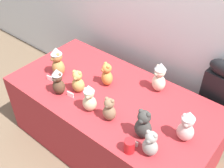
# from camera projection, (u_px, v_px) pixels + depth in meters

# --- Properties ---
(ground_plane) EXTENTS (10.00, 10.00, 0.00)m
(ground_plane) POSITION_uv_depth(u_px,v_px,m) (96.00, 158.00, 2.76)
(ground_plane) COLOR brown
(wall_back) EXTENTS (7.00, 0.08, 2.60)m
(wall_back) POSITION_uv_depth(u_px,v_px,m) (163.00, 6.00, 2.53)
(wall_back) COLOR silver
(wall_back) RESTS_ON ground_plane
(display_table) EXTENTS (1.97, 1.00, 0.70)m
(display_table) POSITION_uv_depth(u_px,v_px,m) (112.00, 121.00, 2.68)
(display_table) COLOR maroon
(display_table) RESTS_ON ground_plane
(instrument_case) EXTENTS (0.29, 0.15, 1.05)m
(instrument_case) POSITION_uv_depth(u_px,v_px,m) (213.00, 106.00, 2.59)
(instrument_case) COLOR black
(instrument_case) RESTS_ON ground_plane
(teddy_bear_cream) EXTENTS (0.16, 0.15, 0.30)m
(teddy_bear_cream) POSITION_uv_depth(u_px,v_px,m) (159.00, 77.00, 2.42)
(teddy_bear_cream) COLOR beige
(teddy_bear_cream) RESTS_ON display_table
(teddy_bear_honey) EXTENTS (0.14, 0.13, 0.23)m
(teddy_bear_honey) POSITION_uv_depth(u_px,v_px,m) (78.00, 82.00, 2.43)
(teddy_bear_honey) COLOR tan
(teddy_bear_honey) RESTS_ON display_table
(teddy_bear_charcoal) EXTENTS (0.14, 0.13, 0.27)m
(teddy_bear_charcoal) POSITION_uv_depth(u_px,v_px,m) (143.00, 125.00, 2.01)
(teddy_bear_charcoal) COLOR #383533
(teddy_bear_charcoal) RESTS_ON display_table
(teddy_bear_cocoa) EXTENTS (0.14, 0.12, 0.27)m
(teddy_bear_cocoa) POSITION_uv_depth(u_px,v_px,m) (58.00, 82.00, 2.39)
(teddy_bear_cocoa) COLOR #4C3323
(teddy_bear_cocoa) RESTS_ON display_table
(teddy_bear_blush) EXTENTS (0.15, 0.13, 0.29)m
(teddy_bear_blush) POSITION_uv_depth(u_px,v_px,m) (186.00, 126.00, 1.97)
(teddy_bear_blush) COLOR beige
(teddy_bear_blush) RESTS_ON display_table
(teddy_bear_sand) EXTENTS (0.15, 0.14, 0.27)m
(teddy_bear_sand) POSITION_uv_depth(u_px,v_px,m) (89.00, 98.00, 2.23)
(teddy_bear_sand) COLOR #CCB78E
(teddy_bear_sand) RESTS_ON display_table
(teddy_bear_mocha) EXTENTS (0.12, 0.11, 0.22)m
(teddy_bear_mocha) POSITION_uv_depth(u_px,v_px,m) (110.00, 109.00, 2.16)
(teddy_bear_mocha) COLOR #7F6047
(teddy_bear_mocha) RESTS_ON display_table
(teddy_bear_ginger) EXTENTS (0.15, 0.14, 0.24)m
(teddy_bear_ginger) POSITION_uv_depth(u_px,v_px,m) (107.00, 75.00, 2.51)
(teddy_bear_ginger) COLOR #D17F3D
(teddy_bear_ginger) RESTS_ON display_table
(teddy_bear_ash) EXTENTS (0.13, 0.11, 0.23)m
(teddy_bear_ash) POSITION_uv_depth(u_px,v_px,m) (150.00, 144.00, 1.89)
(teddy_bear_ash) COLOR gray
(teddy_bear_ash) RESTS_ON display_table
(teddy_bear_caramel) EXTENTS (0.17, 0.15, 0.31)m
(teddy_bear_caramel) POSITION_uv_depth(u_px,v_px,m) (57.00, 62.00, 2.59)
(teddy_bear_caramel) COLOR #B27A42
(teddy_bear_caramel) RESTS_ON display_table
(party_cup_red) EXTENTS (0.08, 0.08, 0.11)m
(party_cup_red) POSITION_uv_depth(u_px,v_px,m) (129.00, 146.00, 1.94)
(party_cup_red) COLOR red
(party_cup_red) RESTS_ON display_table
(name_card_front_left) EXTENTS (0.07, 0.02, 0.05)m
(name_card_front_left) POSITION_uv_depth(u_px,v_px,m) (50.00, 78.00, 2.61)
(name_card_front_left) COLOR white
(name_card_front_left) RESTS_ON display_table
(name_card_front_middle) EXTENTS (0.07, 0.02, 0.05)m
(name_card_front_middle) POSITION_uv_depth(u_px,v_px,m) (70.00, 95.00, 2.42)
(name_card_front_middle) COLOR white
(name_card_front_middle) RESTS_ON display_table
(name_card_front_right) EXTENTS (0.07, 0.01, 0.05)m
(name_card_front_right) POSITION_uv_depth(u_px,v_px,m) (134.00, 143.00, 2.00)
(name_card_front_right) COLOR white
(name_card_front_right) RESTS_ON display_table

